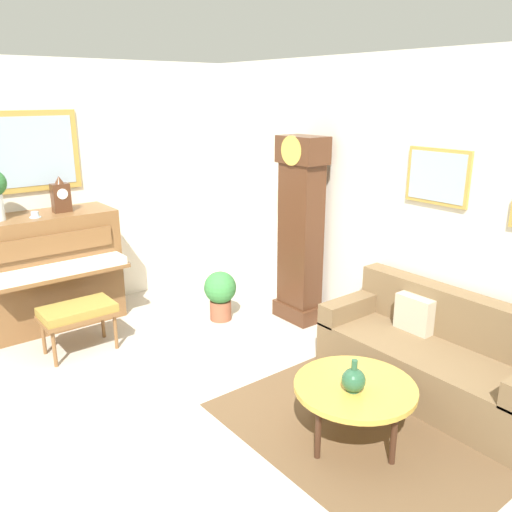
# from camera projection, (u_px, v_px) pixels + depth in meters

# --- Properties ---
(ground_plane) EXTENTS (6.40, 6.00, 0.10)m
(ground_plane) POSITION_uv_depth(u_px,v_px,m) (165.00, 415.00, 4.26)
(ground_plane) COLOR #B2A899
(wall_left) EXTENTS (0.13, 4.90, 2.80)m
(wall_left) POSITION_uv_depth(u_px,v_px,m) (42.00, 191.00, 5.77)
(wall_left) COLOR silver
(wall_left) RESTS_ON ground_plane
(wall_back) EXTENTS (5.30, 0.13, 2.80)m
(wall_back) POSITION_uv_depth(u_px,v_px,m) (373.00, 202.00, 5.23)
(wall_back) COLOR silver
(wall_back) RESTS_ON ground_plane
(area_rug) EXTENTS (2.10, 1.50, 0.01)m
(area_rug) POSITION_uv_depth(u_px,v_px,m) (359.00, 432.00, 3.96)
(area_rug) COLOR brown
(area_rug) RESTS_ON ground_plane
(piano) EXTENTS (0.87, 1.44, 1.23)m
(piano) POSITION_uv_depth(u_px,v_px,m) (49.00, 270.00, 5.65)
(piano) COLOR brown
(piano) RESTS_ON ground_plane
(piano_bench) EXTENTS (0.42, 0.70, 0.48)m
(piano_bench) POSITION_uv_depth(u_px,v_px,m) (78.00, 313.00, 5.09)
(piano_bench) COLOR brown
(piano_bench) RESTS_ON ground_plane
(grandfather_clock) EXTENTS (0.52, 0.34, 2.03)m
(grandfather_clock) POSITION_uv_depth(u_px,v_px,m) (300.00, 235.00, 5.70)
(grandfather_clock) COLOR #4C2B19
(grandfather_clock) RESTS_ON ground_plane
(couch) EXTENTS (1.90, 0.80, 0.84)m
(couch) POSITION_uv_depth(u_px,v_px,m) (435.00, 357.00, 4.45)
(couch) COLOR brown
(couch) RESTS_ON ground_plane
(coffee_table) EXTENTS (0.88, 0.88, 0.44)m
(coffee_table) POSITION_uv_depth(u_px,v_px,m) (355.00, 389.00, 3.78)
(coffee_table) COLOR gold
(coffee_table) RESTS_ON ground_plane
(mantel_clock) EXTENTS (0.13, 0.18, 0.38)m
(mantel_clock) POSITION_uv_depth(u_px,v_px,m) (61.00, 196.00, 5.54)
(mantel_clock) COLOR #4C2B19
(mantel_clock) RESTS_ON piano
(teacup) EXTENTS (0.12, 0.12, 0.06)m
(teacup) POSITION_uv_depth(u_px,v_px,m) (35.00, 215.00, 5.33)
(teacup) COLOR #ADC6D6
(teacup) RESTS_ON piano
(green_jug) EXTENTS (0.17, 0.17, 0.24)m
(green_jug) POSITION_uv_depth(u_px,v_px,m) (354.00, 380.00, 3.67)
(green_jug) COLOR #234C33
(green_jug) RESTS_ON coffee_table
(potted_plant) EXTENTS (0.36, 0.36, 0.56)m
(potted_plant) POSITION_uv_depth(u_px,v_px,m) (220.00, 292.00, 5.85)
(potted_plant) COLOR #935138
(potted_plant) RESTS_ON ground_plane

